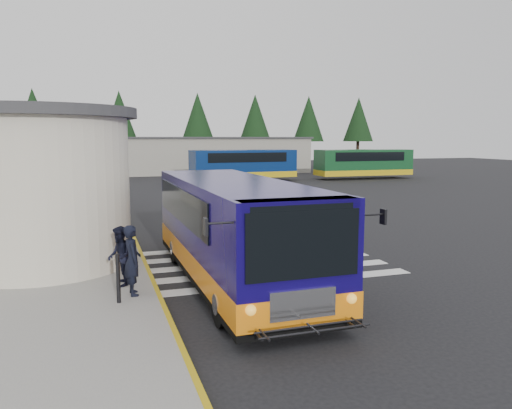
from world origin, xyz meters
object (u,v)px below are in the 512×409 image
object	(u,v)px
pedestrian_a	(132,260)
bollard	(118,279)
pedestrian_b	(120,256)
far_bus_b	(363,162)
transit_bus	(234,234)
far_bus_a	(243,164)

from	to	relation	value
pedestrian_a	bollard	distance (m)	0.72
pedestrian_b	far_bus_b	distance (m)	39.96
transit_bus	far_bus_a	size ratio (longest dim) A/B	1.02
far_bus_a	far_bus_b	distance (m)	12.42
transit_bus	pedestrian_b	bearing A→B (deg)	176.20
transit_bus	far_bus_a	xyz separation A→B (m)	(9.81, 31.81, 0.28)
far_bus_a	far_bus_b	world-z (taller)	far_bus_a
pedestrian_b	bollard	distance (m)	1.45
pedestrian_a	pedestrian_b	xyz separation A→B (m)	(-0.26, 0.89, -0.09)
transit_bus	bollard	size ratio (longest dim) A/B	8.69
transit_bus	pedestrian_b	world-z (taller)	transit_bus
pedestrian_a	far_bus_a	xyz separation A→B (m)	(12.64, 32.52, 0.63)
transit_bus	far_bus_b	size ratio (longest dim) A/B	1.05
far_bus_b	pedestrian_b	bearing A→B (deg)	141.45
far_bus_a	far_bus_b	size ratio (longest dim) A/B	1.03
transit_bus	bollard	xyz separation A→B (m)	(-3.21, -1.25, -0.64)
transit_bus	far_bus_a	distance (m)	33.29
bollard	far_bus_a	bearing A→B (deg)	68.50
pedestrian_a	far_bus_b	bearing A→B (deg)	-43.00
pedestrian_b	bollard	world-z (taller)	pedestrian_b
pedestrian_a	bollard	size ratio (longest dim) A/B	1.49
pedestrian_b	pedestrian_a	bearing A→B (deg)	15.45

